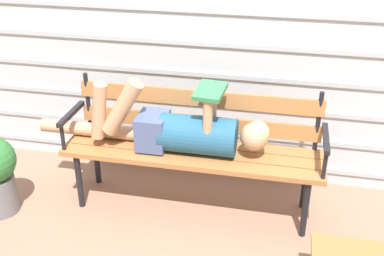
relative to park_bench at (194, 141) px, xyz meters
The scene contains 4 objects.
ground_plane 0.54m from the park_bench, 90.00° to the right, with size 12.00×12.00×0.00m, color #936B56.
house_siding 0.74m from the park_bench, 90.00° to the left, with size 4.11×0.08×2.17m.
park_bench is the anchor object (origin of this frame).
reclining_person 0.16m from the park_bench, 144.15° to the right, with size 1.67×0.27×0.53m.
Camera 1 is at (0.59, -2.69, 2.13)m, focal length 44.37 mm.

